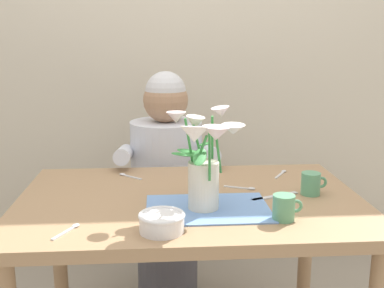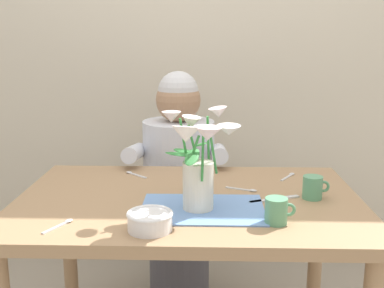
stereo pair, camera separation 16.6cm
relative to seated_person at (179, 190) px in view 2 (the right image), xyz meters
The scene contains 13 objects.
wood_panel_backdrop 0.82m from the seated_person, 80.73° to the left, with size 4.00×0.10×2.50m, color beige.
dining_table 0.63m from the seated_person, 83.44° to the right, with size 1.20×0.80×0.74m.
seated_person is the anchor object (origin of this frame).
striped_placemat 0.77m from the seated_person, 80.69° to the right, with size 0.40×0.28×0.01m, color #6B93D1.
flower_vase 0.83m from the seated_person, 81.80° to the right, with size 0.26×0.26×0.33m.
ceramic_bowl 0.93m from the seated_person, 91.92° to the right, with size 0.14×0.14×0.06m.
dinner_knife 0.76m from the seated_person, 59.92° to the right, with size 0.19×0.02×0.01m, color silver.
ceramic_mug 0.94m from the seated_person, 67.88° to the right, with size 0.09×0.07×0.08m.
coffee_cup 0.83m from the seated_person, 50.97° to the right, with size 0.09×0.07×0.08m.
spoon_0 0.61m from the seated_person, 37.00° to the right, with size 0.08×0.11×0.01m.
spoon_1 0.63m from the seated_person, 62.51° to the right, with size 0.12×0.06×0.01m.
spoon_2 0.42m from the seated_person, 115.61° to the right, with size 0.10×0.09×0.01m.
spoon_3 0.94m from the seated_person, 108.71° to the right, with size 0.07×0.11×0.01m.
Camera 2 is at (0.06, -1.57, 1.29)m, focal length 44.10 mm.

